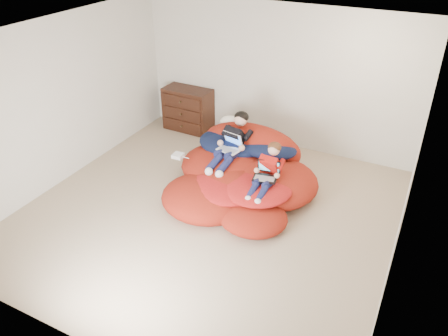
% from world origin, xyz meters
% --- Properties ---
extents(room_shell, '(5.10, 5.10, 2.77)m').
position_xyz_m(room_shell, '(0.00, 0.00, 0.22)').
color(room_shell, tan).
rests_on(room_shell, ground).
extents(dresser, '(0.94, 0.53, 0.83)m').
position_xyz_m(dresser, '(-1.66, 2.25, 0.42)').
color(dresser, black).
rests_on(dresser, ground).
extents(beanbag_pile, '(2.25, 2.30, 0.86)m').
position_xyz_m(beanbag_pile, '(0.15, 0.79, 0.25)').
color(beanbag_pile, '#A02012').
rests_on(beanbag_pile, ground).
extents(cream_pillow, '(0.44, 0.28, 0.28)m').
position_xyz_m(cream_pillow, '(-0.43, 1.65, 0.62)').
color(cream_pillow, silver).
rests_on(cream_pillow, beanbag_pile).
extents(older_boy, '(0.37, 1.11, 0.67)m').
position_xyz_m(older_boy, '(-0.11, 1.03, 0.67)').
color(older_boy, black).
rests_on(older_boy, beanbag_pile).
extents(younger_boy, '(0.27, 0.89, 0.59)m').
position_xyz_m(younger_boy, '(0.66, 0.58, 0.59)').
color(younger_boy, red).
rests_on(younger_boy, beanbag_pile).
extents(laptop_white, '(0.37, 0.37, 0.24)m').
position_xyz_m(laptop_white, '(-0.11, 0.94, 0.63)').
color(laptop_white, silver).
rests_on(laptop_white, older_boy).
extents(laptop_black, '(0.37, 0.36, 0.24)m').
position_xyz_m(laptop_black, '(0.66, 0.54, 0.55)').
color(laptop_black, black).
rests_on(laptop_black, younger_boy).
extents(power_adapter, '(0.17, 0.17, 0.06)m').
position_xyz_m(power_adapter, '(-0.86, 0.59, 0.42)').
color(power_adapter, silver).
rests_on(power_adapter, beanbag_pile).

